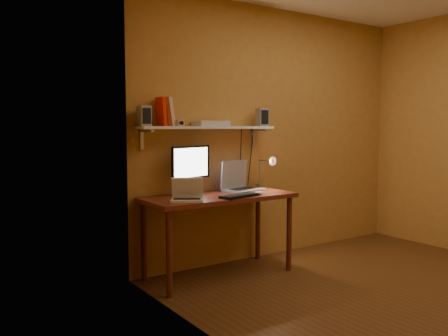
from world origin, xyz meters
TOP-DOWN VIEW (x-y plane):
  - room at (0.00, 0.00)m, footprint 3.44×3.24m
  - desk at (-0.95, 1.28)m, footprint 1.40×0.60m
  - wall_shelf at (-0.95, 1.47)m, footprint 1.40×0.25m
  - monitor at (-1.13, 1.47)m, footprint 0.48×0.26m
  - laptop at (-0.60, 1.45)m, footprint 0.44×0.37m
  - netbook at (-1.35, 1.15)m, footprint 0.33×0.30m
  - keyboard at (-0.85, 1.09)m, footprint 0.44×0.23m
  - mouse at (-0.65, 1.08)m, footprint 0.09×0.06m
  - desk_lamp at (-0.29, 1.41)m, footprint 0.09×0.23m
  - speaker_left at (-1.59, 1.48)m, footprint 0.10×0.10m
  - speaker_right at (-0.31, 1.46)m, footprint 0.11×0.11m
  - books at (-1.39, 1.48)m, footprint 0.14×0.18m
  - shelf_camera at (-1.28, 1.40)m, footprint 0.10×0.06m
  - router at (-0.91, 1.47)m, footprint 0.32×0.23m

SIDE VIEW (x-z plane):
  - desk at x=-0.95m, z-range 0.29..1.04m
  - keyboard at x=-0.85m, z-range 0.75..0.77m
  - mouse at x=-0.65m, z-range 0.75..0.78m
  - netbook at x=-1.35m, z-range 0.71..0.90m
  - laptop at x=-0.60m, z-range 0.68..0.97m
  - desk_lamp at x=-0.29m, z-range 0.77..1.15m
  - monitor at x=-1.13m, z-range 0.78..1.22m
  - room at x=0.00m, z-range -0.02..2.62m
  - wall_shelf at x=-0.95m, z-range 1.26..1.46m
  - router at x=-0.91m, z-range 1.38..1.43m
  - shelf_camera at x=-1.28m, z-range 1.38..1.43m
  - speaker_left at x=-1.59m, z-range 1.38..1.55m
  - speaker_right at x=-0.31m, z-range 1.38..1.55m
  - books at x=-1.39m, z-range 1.37..1.63m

